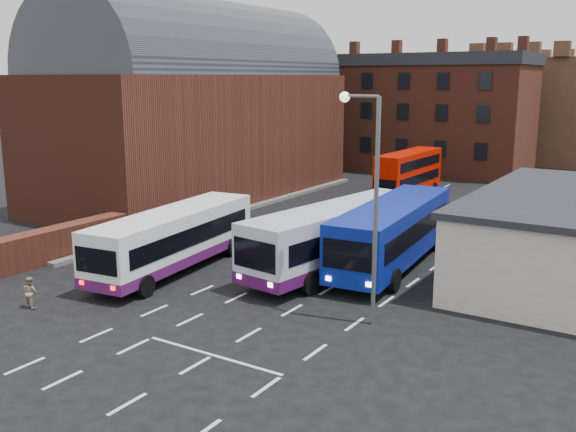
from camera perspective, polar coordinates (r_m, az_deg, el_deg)
The scene contains 11 objects.
ground at distance 29.04m, azimuth -10.69°, elevation -7.80°, with size 180.00×180.00×0.00m, color black.
railway_station at distance 53.37m, azimuth -7.91°, elevation 9.75°, with size 12.00×28.00×16.00m.
forecourt_wall at distance 37.38m, azimuth -20.20°, elevation -2.38°, with size 1.20×10.00×1.80m, color #602B1E.
brick_terrace at distance 70.47m, azimuth 11.71°, elevation 8.45°, with size 22.00×10.00×11.00m, color brown.
castle_keep at distance 86.85m, azimuth 24.03°, elevation 8.66°, with size 22.00×22.00×12.00m, color brown.
bus_white_outbound at distance 33.60m, azimuth -10.11°, elevation -1.72°, with size 3.91×11.72×3.14m.
bus_white_inbound at distance 33.16m, azimuth 4.35°, elevation -1.49°, with size 4.50×12.66×3.38m.
bus_blue at distance 34.16m, azimuth 9.33°, elevation -1.19°, with size 3.97×12.65×3.40m.
bus_red_double at distance 54.78m, azimuth 10.66°, elevation 3.79°, with size 2.52×9.45×3.77m.
street_lamp at distance 25.37m, azimuth 7.25°, elevation 2.52°, with size 1.88×0.53×9.29m.
pedestrian_beige at distance 30.20m, azimuth -21.94°, elevation -6.31°, with size 0.68×0.53×1.40m, color tan.
Camera 1 is at (18.82, -19.81, 9.84)m, focal length 40.00 mm.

